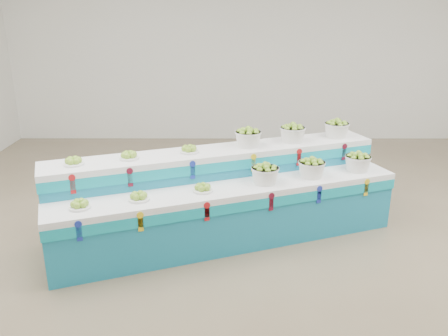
{
  "coord_description": "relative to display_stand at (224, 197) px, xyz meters",
  "views": [
    {
      "loc": [
        -0.65,
        -4.53,
        2.62
      ],
      "look_at": [
        -0.66,
        0.54,
        0.87
      ],
      "focal_mm": 37.07,
      "sensor_mm": 36.0,
      "label": 1
    }
  ],
  "objects": [
    {
      "name": "ground",
      "position": [
        0.66,
        -0.54,
        -0.51
      ],
      "size": [
        10.0,
        10.0,
        0.0
      ],
      "primitive_type": "plane",
      "color": "brown",
      "rests_on": "ground"
    },
    {
      "name": "back_wall",
      "position": [
        0.66,
        4.46,
        1.49
      ],
      "size": [
        10.0,
        0.0,
        10.0
      ],
      "primitive_type": "plane",
      "rotation": [
        1.57,
        0.0,
        0.0
      ],
      "color": "silver",
      "rests_on": "ground"
    },
    {
      "name": "display_stand",
      "position": [
        0.0,
        0.0,
        0.0
      ],
      "size": [
        4.2,
        2.41,
        1.02
      ],
      "primitive_type": null,
      "rotation": [
        0.0,
        0.0,
        0.36
      ],
      "color": "teal",
      "rests_on": "ground"
    },
    {
      "name": "plate_lower_left",
      "position": [
        -1.45,
        -0.81,
        0.26
      ],
      "size": [
        0.29,
        0.29,
        0.1
      ],
      "primitive_type": "cylinder",
      "rotation": [
        0.0,
        0.0,
        0.36
      ],
      "color": "white",
      "rests_on": "display_stand"
    },
    {
      "name": "plate_lower_mid",
      "position": [
        -0.89,
        -0.6,
        0.26
      ],
      "size": [
        0.29,
        0.29,
        0.1
      ],
      "primitive_type": "cylinder",
      "rotation": [
        0.0,
        0.0,
        0.36
      ],
      "color": "white",
      "rests_on": "display_stand"
    },
    {
      "name": "plate_lower_right",
      "position": [
        -0.23,
        -0.36,
        0.26
      ],
      "size": [
        0.29,
        0.29,
        0.1
      ],
      "primitive_type": "cylinder",
      "rotation": [
        0.0,
        0.0,
        0.36
      ],
      "color": "white",
      "rests_on": "display_stand"
    },
    {
      "name": "basket_lower_left",
      "position": [
        0.47,
        -0.1,
        0.33
      ],
      "size": [
        0.41,
        0.41,
        0.23
      ],
      "primitive_type": null,
      "rotation": [
        0.0,
        0.0,
        0.36
      ],
      "color": "silver",
      "rests_on": "display_stand"
    },
    {
      "name": "basket_lower_mid",
      "position": [
        1.04,
        0.12,
        0.33
      ],
      "size": [
        0.41,
        0.41,
        0.23
      ],
      "primitive_type": null,
      "rotation": [
        0.0,
        0.0,
        0.36
      ],
      "color": "silver",
      "rests_on": "display_stand"
    },
    {
      "name": "basket_lower_right",
      "position": [
        1.65,
        0.34,
        0.33
      ],
      "size": [
        0.41,
        0.41,
        0.23
      ],
      "primitive_type": null,
      "rotation": [
        0.0,
        0.0,
        0.36
      ],
      "color": "silver",
      "rests_on": "display_stand"
    },
    {
      "name": "plate_upper_left",
      "position": [
        -1.63,
        -0.34,
        0.56
      ],
      "size": [
        0.29,
        0.29,
        0.1
      ],
      "primitive_type": "cylinder",
      "rotation": [
        0.0,
        0.0,
        0.36
      ],
      "color": "white",
      "rests_on": "display_stand"
    },
    {
      "name": "plate_upper_mid",
      "position": [
        -1.07,
        -0.13,
        0.56
      ],
      "size": [
        0.29,
        0.29,
        0.1
      ],
      "primitive_type": "cylinder",
      "rotation": [
        0.0,
        0.0,
        0.36
      ],
      "color": "white",
      "rests_on": "display_stand"
    },
    {
      "name": "plate_upper_right",
      "position": [
        -0.41,
        0.12,
        0.56
      ],
      "size": [
        0.29,
        0.29,
        0.1
      ],
      "primitive_type": "cylinder",
      "rotation": [
        0.0,
        0.0,
        0.36
      ],
      "color": "white",
      "rests_on": "display_stand"
    },
    {
      "name": "basket_upper_left",
      "position": [
        0.29,
        0.38,
        0.63
      ],
      "size": [
        0.41,
        0.41,
        0.23
      ],
      "primitive_type": null,
      "rotation": [
        0.0,
        0.0,
        0.36
      ],
      "color": "silver",
      "rests_on": "display_stand"
    },
    {
      "name": "basket_upper_mid",
      "position": [
        0.86,
        0.59,
        0.63
      ],
      "size": [
        0.41,
        0.41,
        0.23
      ],
      "primitive_type": null,
      "rotation": [
        0.0,
        0.0,
        0.36
      ],
      "color": "silver",
      "rests_on": "display_stand"
    },
    {
      "name": "basket_upper_right",
      "position": [
        1.47,
        0.82,
        0.63
      ],
      "size": [
        0.41,
        0.41,
        0.23
      ],
      "primitive_type": null,
      "rotation": [
        0.0,
        0.0,
        0.36
      ],
      "color": "silver",
      "rests_on": "display_stand"
    }
  ]
}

